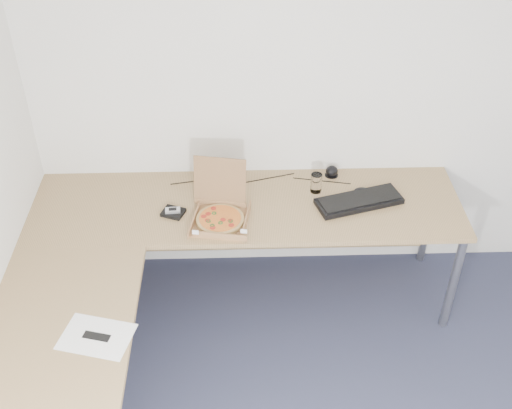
{
  "coord_description": "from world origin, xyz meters",
  "views": [
    {
      "loc": [
        -0.54,
        -1.58,
        3.02
      ],
      "look_at": [
        -0.45,
        1.28,
        0.82
      ],
      "focal_mm": 45.39,
      "sensor_mm": 36.0,
      "label": 1
    }
  ],
  "objects_px": {
    "desk": "(187,259)",
    "drinking_glass": "(316,183)",
    "wallet": "(173,212)",
    "pizza_box": "(220,215)",
    "keyboard": "(359,201)"
  },
  "relations": [
    {
      "from": "keyboard",
      "to": "wallet",
      "type": "bearing_deg",
      "value": 166.94
    },
    {
      "from": "keyboard",
      "to": "desk",
      "type": "bearing_deg",
      "value": -173.5
    },
    {
      "from": "keyboard",
      "to": "wallet",
      "type": "xyz_separation_m",
      "value": [
        -1.07,
        -0.07,
        -0.01
      ]
    },
    {
      "from": "drinking_glass",
      "to": "keyboard",
      "type": "distance_m",
      "value": 0.28
    },
    {
      "from": "drinking_glass",
      "to": "wallet",
      "type": "distance_m",
      "value": 0.86
    },
    {
      "from": "pizza_box",
      "to": "keyboard",
      "type": "relative_size",
      "value": 0.7
    },
    {
      "from": "desk",
      "to": "pizza_box",
      "type": "distance_m",
      "value": 0.34
    },
    {
      "from": "pizza_box",
      "to": "keyboard",
      "type": "height_order",
      "value": "pizza_box"
    },
    {
      "from": "desk",
      "to": "drinking_glass",
      "type": "relative_size",
      "value": 21.08
    },
    {
      "from": "pizza_box",
      "to": "drinking_glass",
      "type": "xyz_separation_m",
      "value": [
        0.57,
        0.26,
        0.02
      ]
    },
    {
      "from": "drinking_glass",
      "to": "wallet",
      "type": "height_order",
      "value": "drinking_glass"
    },
    {
      "from": "desk",
      "to": "drinking_glass",
      "type": "distance_m",
      "value": 0.92
    },
    {
      "from": "pizza_box",
      "to": "wallet",
      "type": "distance_m",
      "value": 0.28
    },
    {
      "from": "desk",
      "to": "keyboard",
      "type": "bearing_deg",
      "value": 23.07
    },
    {
      "from": "keyboard",
      "to": "drinking_glass",
      "type": "bearing_deg",
      "value": 134.9
    }
  ]
}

